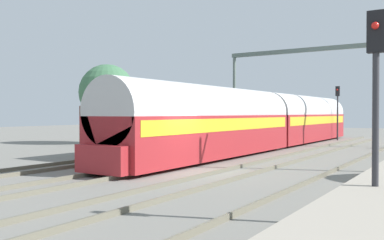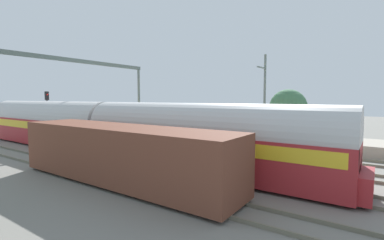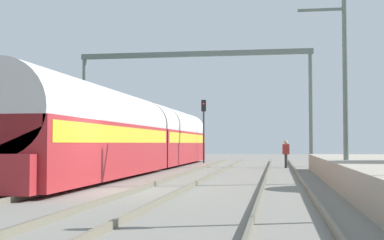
# 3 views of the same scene
# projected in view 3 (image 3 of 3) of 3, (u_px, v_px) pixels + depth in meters

# --- Properties ---
(ground) EXTENTS (120.00, 120.00, 0.00)m
(ground) POSITION_uv_depth(u_px,v_px,m) (102.00, 191.00, 17.53)
(ground) COLOR slate
(track_west) EXTENTS (1.52, 60.00, 0.16)m
(track_west) POSITION_uv_depth(u_px,v_px,m) (46.00, 188.00, 17.84)
(track_west) COLOR #676353
(track_west) RESTS_ON ground
(track_east) EXTENTS (1.52, 60.00, 0.16)m
(track_east) POSITION_uv_depth(u_px,v_px,m) (161.00, 189.00, 17.23)
(track_east) COLOR #676353
(track_east) RESTS_ON ground
(track_far_east) EXTENTS (1.52, 60.00, 0.16)m
(track_far_east) POSITION_uv_depth(u_px,v_px,m) (285.00, 191.00, 16.62)
(track_far_east) COLOR #676353
(track_far_east) RESTS_ON ground
(passenger_train) EXTENTS (2.93, 32.85, 3.82)m
(passenger_train) POSITION_uv_depth(u_px,v_px,m) (142.00, 136.00, 30.69)
(passenger_train) COLOR maroon
(passenger_train) RESTS_ON ground
(freight_car) EXTENTS (2.80, 13.00, 2.70)m
(freight_car) POSITION_uv_depth(u_px,v_px,m) (29.00, 145.00, 25.29)
(freight_car) COLOR brown
(freight_car) RESTS_ON ground
(person_crossing) EXTENTS (0.44, 0.31, 1.73)m
(person_crossing) POSITION_uv_depth(u_px,v_px,m) (286.00, 151.00, 33.73)
(person_crossing) COLOR #2D2D2D
(person_crossing) RESTS_ON ground
(railway_signal_far) EXTENTS (0.36, 0.30, 4.94)m
(railway_signal_far) POSITION_uv_depth(u_px,v_px,m) (204.00, 122.00, 42.17)
(railway_signal_far) COLOR #2D2D33
(railway_signal_far) RESTS_ON ground
(catenary_gantry) EXTENTS (16.12, 0.28, 7.86)m
(catenary_gantry) POSITION_uv_depth(u_px,v_px,m) (194.00, 80.00, 37.01)
(catenary_gantry) COLOR slate
(catenary_gantry) RESTS_ON ground
(catenary_pole_east_mid) EXTENTS (1.90, 0.20, 8.00)m
(catenary_pole_east_mid) POSITION_uv_depth(u_px,v_px,m) (344.00, 76.00, 20.97)
(catenary_pole_east_mid) COLOR slate
(catenary_pole_east_mid) RESTS_ON ground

